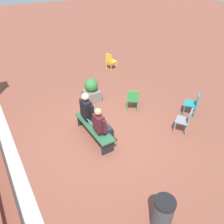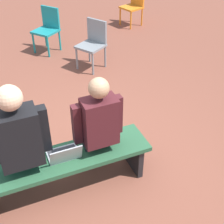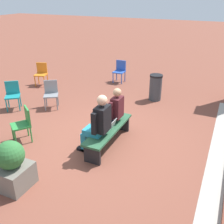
{
  "view_description": "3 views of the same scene",
  "coord_description": "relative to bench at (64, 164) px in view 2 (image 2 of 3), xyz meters",
  "views": [
    {
      "loc": [
        -4.64,
        2.56,
        4.49
      ],
      "look_at": [
        -0.15,
        -0.23,
        0.91
      ],
      "focal_mm": 35.0,
      "sensor_mm": 36.0,
      "label": 1
    },
    {
      "loc": [
        0.53,
        2.56,
        2.66
      ],
      "look_at": [
        -0.48,
        0.2,
        0.81
      ],
      "focal_mm": 50.0,
      "sensor_mm": 36.0,
      "label": 2
    },
    {
      "loc": [
        4.86,
        2.56,
        3.31
      ],
      "look_at": [
        0.23,
        0.42,
        0.94
      ],
      "focal_mm": 42.0,
      "sensor_mm": 36.0,
      "label": 3
    }
  ],
  "objects": [
    {
      "name": "plastic_chair_far_left",
      "position": [
        -0.71,
        -3.57,
        0.13
      ],
      "size": [
        0.59,
        0.59,
        0.84
      ],
      "color": "teal",
      "rests_on": "ground"
    },
    {
      "name": "plastic_chair_near_bench_left",
      "position": [
        -1.27,
        -2.56,
        0.13
      ],
      "size": [
        0.58,
        0.58,
        0.84
      ],
      "color": "gray",
      "rests_on": "ground"
    },
    {
      "name": "ground_plane",
      "position": [
        -0.08,
        -0.27,
        -0.35
      ],
      "size": [
        60.0,
        60.0,
        0.0
      ],
      "primitive_type": "plane",
      "color": "brown"
    },
    {
      "name": "person_adult",
      "position": [
        0.38,
        -0.07,
        0.38
      ],
      "size": [
        0.57,
        0.73,
        1.4
      ],
      "color": "teal",
      "rests_on": "ground"
    },
    {
      "name": "bench",
      "position": [
        0.0,
        0.0,
        0.0
      ],
      "size": [
        1.8,
        0.44,
        0.45
      ],
      "color": "#285638",
      "rests_on": "ground"
    },
    {
      "name": "laptop",
      "position": [
        -0.01,
        0.01,
        0.15
      ],
      "size": [
        0.32,
        0.29,
        0.21
      ],
      "color": "#9EA0A5",
      "rests_on": "bench"
    },
    {
      "name": "plastic_chair_foreground",
      "position": [
        -2.88,
        -4.22,
        0.13
      ],
      "size": [
        0.53,
        0.53,
        0.84
      ],
      "color": "orange",
      "rests_on": "ground"
    },
    {
      "name": "person_student",
      "position": [
        -0.39,
        -0.06,
        0.34
      ],
      "size": [
        0.51,
        0.65,
        1.29
      ],
      "color": "#232328",
      "rests_on": "ground"
    }
  ]
}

